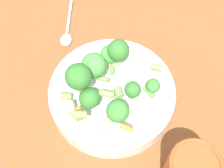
{
  "coord_description": "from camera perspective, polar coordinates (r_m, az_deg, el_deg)",
  "views": [
    {
      "loc": [
        0.13,
        0.27,
        0.57
      ],
      "look_at": [
        0.0,
        0.0,
        0.06
      ],
      "focal_mm": 50.0,
      "sensor_mm": 36.0,
      "label": 1
    }
  ],
  "objects": [
    {
      "name": "spoon",
      "position": [
        0.75,
        -8.1,
        10.14
      ],
      "size": [
        0.1,
        0.16,
        0.01
      ],
      "rotation": [
        0.0,
        0.0,
        7.37
      ],
      "color": "silver",
      "rests_on": "ground_plane"
    },
    {
      "name": "bowl",
      "position": [
        0.62,
        0.0,
        -1.78
      ],
      "size": [
        0.25,
        0.25,
        0.05
      ],
      "color": "silver",
      "rests_on": "ground_plane"
    },
    {
      "name": "ground_plane",
      "position": [
        0.64,
        0.0,
        -2.84
      ],
      "size": [
        3.0,
        3.0,
        0.0
      ],
      "primitive_type": "plane",
      "color": "brown"
    },
    {
      "name": "pasta_salad",
      "position": [
        0.56,
        -1.58,
        1.13
      ],
      "size": [
        0.21,
        0.18,
        0.1
      ],
      "color": "#8CB766",
      "rests_on": "bowl"
    }
  ]
}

